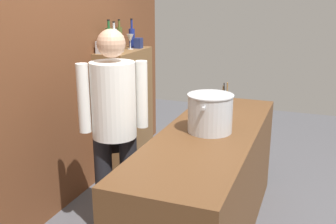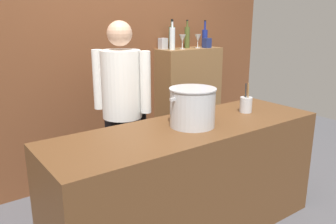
% 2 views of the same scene
% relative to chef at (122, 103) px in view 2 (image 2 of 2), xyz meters
% --- Properties ---
extents(brick_back_panel, '(4.40, 0.10, 3.00)m').
position_rel_chef_xyz_m(brick_back_panel, '(0.18, 0.70, 0.54)').
color(brick_back_panel, brown).
rests_on(brick_back_panel, ground_plane).
extents(prep_counter, '(2.20, 0.70, 0.90)m').
position_rel_chef_xyz_m(prep_counter, '(0.18, -0.70, -0.51)').
color(prep_counter, brown).
rests_on(prep_counter, ground_plane).
extents(bar_cabinet, '(0.76, 0.32, 1.34)m').
position_rel_chef_xyz_m(bar_cabinet, '(1.15, 0.49, -0.29)').
color(bar_cabinet, brown).
rests_on(bar_cabinet, ground_plane).
extents(chef, '(0.42, 0.46, 1.66)m').
position_rel_chef_xyz_m(chef, '(0.00, 0.00, 0.00)').
color(chef, black).
rests_on(chef, ground_plane).
extents(stockpot_large, '(0.41, 0.35, 0.29)m').
position_rel_chef_xyz_m(stockpot_large, '(0.20, -0.71, 0.08)').
color(stockpot_large, '#B7BABF').
rests_on(stockpot_large, prep_counter).
extents(utensil_crock, '(0.10, 0.10, 0.25)m').
position_rel_chef_xyz_m(utensil_crock, '(0.82, -0.67, 0.00)').
color(utensil_crock, '#B7BABF').
rests_on(utensil_crock, prep_counter).
extents(wine_bottle_clear, '(0.06, 0.06, 0.31)m').
position_rel_chef_xyz_m(wine_bottle_clear, '(0.87, 0.44, 0.50)').
color(wine_bottle_clear, silver).
rests_on(wine_bottle_clear, bar_cabinet).
extents(wine_bottle_olive, '(0.06, 0.06, 0.31)m').
position_rel_chef_xyz_m(wine_bottle_olive, '(1.15, 0.53, 0.50)').
color(wine_bottle_olive, '#475123').
rests_on(wine_bottle_olive, bar_cabinet).
extents(wine_bottle_cobalt, '(0.07, 0.07, 0.31)m').
position_rel_chef_xyz_m(wine_bottle_cobalt, '(1.40, 0.51, 0.49)').
color(wine_bottle_cobalt, navy).
rests_on(wine_bottle_cobalt, bar_cabinet).
extents(wine_bottle_green, '(0.07, 0.07, 0.32)m').
position_rel_chef_xyz_m(wine_bottle_green, '(0.94, 0.53, 0.50)').
color(wine_bottle_green, '#1E592D').
rests_on(wine_bottle_green, bar_cabinet).
extents(wine_glass_wide, '(0.08, 0.08, 0.16)m').
position_rel_chef_xyz_m(wine_glass_wide, '(1.25, 0.46, 0.48)').
color(wine_glass_wide, silver).
rests_on(wine_glass_wide, bar_cabinet).
extents(wine_glass_short, '(0.08, 0.08, 0.16)m').
position_rel_chef_xyz_m(wine_glass_short, '(1.02, 0.46, 0.49)').
color(wine_glass_short, silver).
rests_on(wine_glass_short, bar_cabinet).
extents(spice_tin_navy, '(0.08, 0.08, 0.11)m').
position_rel_chef_xyz_m(spice_tin_navy, '(1.34, 0.41, 0.43)').
color(spice_tin_navy, navy).
rests_on(spice_tin_navy, bar_cabinet).
extents(spice_tin_silver, '(0.08, 0.08, 0.12)m').
position_rel_chef_xyz_m(spice_tin_silver, '(0.85, 0.58, 0.44)').
color(spice_tin_silver, '#B2B2B7').
rests_on(spice_tin_silver, bar_cabinet).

